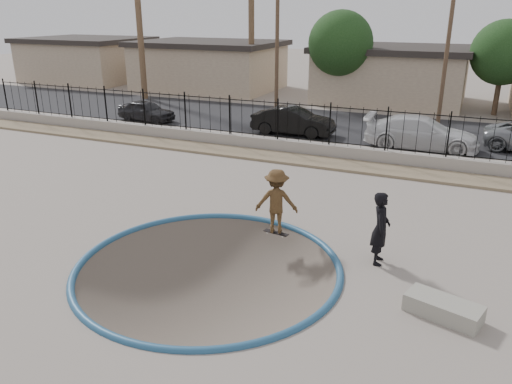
{
  "coord_description": "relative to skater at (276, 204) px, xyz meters",
  "views": [
    {
      "loc": [
        5.8,
        -11.09,
        6.36
      ],
      "look_at": [
        0.04,
        2.0,
        1.1
      ],
      "focal_mm": 35.0,
      "sensor_mm": 36.0,
      "label": 1
    }
  ],
  "objects": [
    {
      "name": "house_center",
      "position": [
        -0.88,
        24.9,
        1.0
      ],
      "size": [
        10.6,
        8.6,
        3.9
      ],
      "color": "tan",
      "rests_on": "ground"
    },
    {
      "name": "car_a",
      "position": [
        -13.01,
        11.8,
        -0.33
      ],
      "size": [
        3.67,
        1.69,
        1.22
      ],
      "primitive_type": "imported",
      "rotation": [
        0.0,
        0.0,
        1.5
      ],
      "color": "black",
      "rests_on": "street"
    },
    {
      "name": "house_west_far",
      "position": [
        -28.88,
        24.9,
        1.0
      ],
      "size": [
        10.6,
        8.6,
        3.9
      ],
      "color": "tan",
      "rests_on": "ground"
    },
    {
      "name": "coping_ring",
      "position": [
        -0.88,
        -2.6,
        -0.97
      ],
      "size": [
        7.04,
        7.04,
        0.2
      ],
      "primitive_type": "torus",
      "color": "navy",
      "rests_on": "ground"
    },
    {
      "name": "utility_pole_left",
      "position": [
        -6.88,
        17.4,
        3.73
      ],
      "size": [
        1.7,
        0.24,
        9.0
      ],
      "color": "#473323",
      "rests_on": "ground"
    },
    {
      "name": "palm_mid",
      "position": [
        -10.88,
        22.4,
        5.72
      ],
      "size": [
        2.3,
        2.3,
        9.3
      ],
      "color": "brown",
      "rests_on": "ground"
    },
    {
      "name": "bowl_pit",
      "position": [
        -0.88,
        -2.6,
        -0.97
      ],
      "size": [
        6.84,
        6.84,
        1.8
      ],
      "primitive_type": null,
      "color": "#534A40",
      "rests_on": "ground"
    },
    {
      "name": "skateboard",
      "position": [
        -0.0,
        -0.0,
        -0.92
      ],
      "size": [
        0.81,
        0.31,
        0.07
      ],
      "rotation": [
        0.0,
        0.0,
        -0.15
      ],
      "color": "black",
      "rests_on": "ground"
    },
    {
      "name": "utility_pole_mid",
      "position": [
        3.12,
        17.4,
        3.98
      ],
      "size": [
        1.7,
        0.24,
        9.5
      ],
      "color": "#473323",
      "rests_on": "ground"
    },
    {
      "name": "car_b",
      "position": [
        -3.81,
        12.09,
        -0.21
      ],
      "size": [
        4.4,
        1.58,
        1.44
      ],
      "primitive_type": "imported",
      "rotation": [
        0.0,
        0.0,
        1.58
      ],
      "color": "black",
      "rests_on": "street"
    },
    {
      "name": "house_west",
      "position": [
        -15.88,
        24.9,
        1.0
      ],
      "size": [
        11.6,
        8.6,
        3.9
      ],
      "color": "tan",
      "rests_on": "ground"
    },
    {
      "name": "skater",
      "position": [
        0.0,
        0.0,
        0.0
      ],
      "size": [
        1.41,
        1.05,
        1.94
      ],
      "primitive_type": "imported",
      "rotation": [
        0.0,
        0.0,
        3.43
      ],
      "color": "brown",
      "rests_on": "ground"
    },
    {
      "name": "street_tree_mid",
      "position": [
        6.12,
        22.4,
        2.87
      ],
      "size": [
        3.96,
        3.96,
        5.83
      ],
      "color": "#473323",
      "rests_on": "ground"
    },
    {
      "name": "rock_strip",
      "position": [
        -0.88,
        7.6,
        -0.92
      ],
      "size": [
        42.0,
        1.6,
        0.11
      ],
      "primitive_type": "cube",
      "color": "#857057",
      "rests_on": "ground"
    },
    {
      "name": "street_tree_left",
      "position": [
        -3.88,
        21.4,
        3.22
      ],
      "size": [
        4.32,
        4.32,
        6.36
      ],
      "color": "#473323",
      "rests_on": "ground"
    },
    {
      "name": "ground",
      "position": [
        -0.88,
        10.4,
        -2.07
      ],
      "size": [
        120.0,
        120.0,
        2.2
      ],
      "primitive_type": "cube",
      "color": "gray",
      "rests_on": "ground"
    },
    {
      "name": "car_c",
      "position": [
        2.78,
        11.8,
        -0.17
      ],
      "size": [
        5.37,
        2.32,
        1.54
      ],
      "primitive_type": "imported",
      "rotation": [
        0.0,
        0.0,
        1.6
      ],
      "color": "silver",
      "rests_on": "street"
    },
    {
      "name": "fence",
      "position": [
        -0.88,
        8.7,
        0.53
      ],
      "size": [
        40.0,
        0.04,
        1.8
      ],
      "color": "black",
      "rests_on": "retaining_wall"
    },
    {
      "name": "retaining_wall",
      "position": [
        -0.88,
        8.7,
        -0.67
      ],
      "size": [
        42.0,
        0.45,
        0.6
      ],
      "primitive_type": "cube",
      "color": "gray",
      "rests_on": "ground"
    },
    {
      "name": "street",
      "position": [
        -0.88,
        15.4,
        -0.95
      ],
      "size": [
        90.0,
        8.0,
        0.04
      ],
      "primitive_type": "cube",
      "color": "black",
      "rests_on": "ground"
    },
    {
      "name": "videographer",
      "position": [
        3.12,
        -0.53,
        0.02
      ],
      "size": [
        0.56,
        0.78,
        1.98
      ],
      "primitive_type": "imported",
      "rotation": [
        0.0,
        0.0,
        1.7
      ],
      "color": "black",
      "rests_on": "ground"
    },
    {
      "name": "concrete_ledge",
      "position": [
        4.91,
        -2.47,
        -0.77
      ],
      "size": [
        1.73,
        1.12,
        0.4
      ],
      "primitive_type": "cube",
      "rotation": [
        0.0,
        0.0,
        -0.29
      ],
      "color": "gray",
      "rests_on": "ground"
    }
  ]
}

